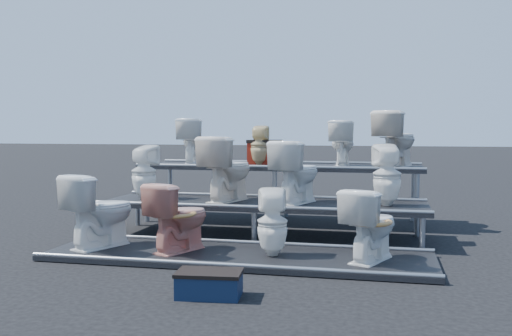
% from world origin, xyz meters
% --- Properties ---
extents(ground, '(80.00, 80.00, 0.00)m').
position_xyz_m(ground, '(0.00, 0.00, 0.00)').
color(ground, black).
rests_on(ground, ground).
extents(tier_front, '(4.20, 1.20, 0.06)m').
position_xyz_m(tier_front, '(0.00, -1.30, 0.03)').
color(tier_front, black).
rests_on(tier_front, ground).
extents(tier_mid, '(4.20, 1.20, 0.46)m').
position_xyz_m(tier_mid, '(0.00, 0.00, 0.23)').
color(tier_mid, black).
rests_on(tier_mid, ground).
extents(tier_back, '(4.20, 1.20, 0.86)m').
position_xyz_m(tier_back, '(0.00, 1.30, 0.43)').
color(tier_back, black).
rests_on(tier_back, ground).
extents(toilet_0, '(0.75, 0.94, 0.85)m').
position_xyz_m(toilet_0, '(-1.62, -1.30, 0.48)').
color(toilet_0, white).
rests_on(toilet_0, tier_front).
extents(toilet_1, '(0.69, 0.86, 0.77)m').
position_xyz_m(toilet_1, '(-0.67, -1.30, 0.44)').
color(toilet_1, tan).
rests_on(toilet_1, tier_front).
extents(toilet_2, '(0.39, 0.40, 0.72)m').
position_xyz_m(toilet_2, '(0.39, -1.30, 0.42)').
color(toilet_2, white).
rests_on(toilet_2, tier_front).
extents(toilet_3, '(0.67, 0.84, 0.75)m').
position_xyz_m(toilet_3, '(1.42, -1.30, 0.44)').
color(toilet_3, white).
rests_on(toilet_3, tier_front).
extents(toilet_4, '(0.40, 0.40, 0.73)m').
position_xyz_m(toilet_4, '(-1.65, 0.00, 0.83)').
color(toilet_4, white).
rests_on(toilet_4, tier_mid).
extents(toilet_5, '(0.68, 0.93, 0.86)m').
position_xyz_m(toilet_5, '(-0.47, 0.00, 0.89)').
color(toilet_5, silver).
rests_on(toilet_5, tier_mid).
extents(toilet_6, '(0.68, 0.89, 0.81)m').
position_xyz_m(toilet_6, '(0.45, 0.00, 0.86)').
color(toilet_6, white).
rests_on(toilet_6, tier_mid).
extents(toilet_7, '(0.42, 0.42, 0.77)m').
position_xyz_m(toilet_7, '(1.58, 0.00, 0.84)').
color(toilet_7, white).
rests_on(toilet_7, tier_mid).
extents(toilet_8, '(0.48, 0.74, 0.71)m').
position_xyz_m(toilet_8, '(-1.41, 1.30, 1.21)').
color(toilet_8, white).
rests_on(toilet_8, tier_back).
extents(toilet_9, '(0.27, 0.28, 0.60)m').
position_xyz_m(toilet_9, '(-0.33, 1.30, 1.16)').
color(toilet_9, beige).
rests_on(toilet_9, tier_back).
extents(toilet_10, '(0.39, 0.67, 0.68)m').
position_xyz_m(toilet_10, '(0.92, 1.30, 1.20)').
color(toilet_10, white).
rests_on(toilet_10, tier_back).
extents(toilet_11, '(0.75, 0.91, 0.81)m').
position_xyz_m(toilet_11, '(1.70, 1.30, 1.27)').
color(toilet_11, silver).
rests_on(toilet_11, tier_back).
extents(red_crate, '(0.49, 0.40, 0.33)m').
position_xyz_m(red_crate, '(-0.28, 1.45, 1.03)').
color(red_crate, maroon).
rests_on(red_crate, tier_back).
extents(step_stool, '(0.56, 0.37, 0.19)m').
position_xyz_m(step_stool, '(0.12, -2.69, 0.10)').
color(step_stool, '#0F1C36').
rests_on(step_stool, ground).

